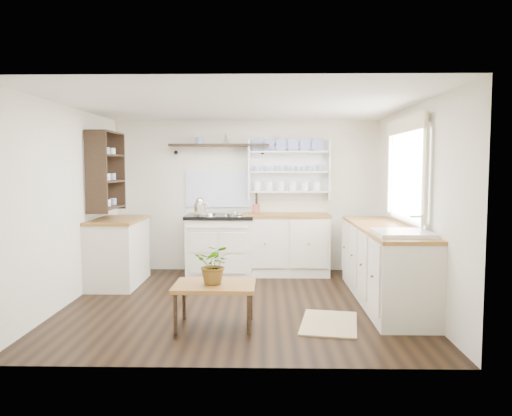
# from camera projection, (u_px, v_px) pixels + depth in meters

# --- Properties ---
(floor) EXTENTS (4.00, 3.80, 0.01)m
(floor) POSITION_uv_depth(u_px,v_px,m) (240.00, 303.00, 5.86)
(floor) COLOR black
(floor) RESTS_ON ground
(wall_back) EXTENTS (4.00, 0.02, 2.30)m
(wall_back) POSITION_uv_depth(u_px,v_px,m) (246.00, 196.00, 7.66)
(wall_back) COLOR silver
(wall_back) RESTS_ON ground
(wall_right) EXTENTS (0.02, 3.80, 2.30)m
(wall_right) POSITION_uv_depth(u_px,v_px,m) (414.00, 206.00, 5.73)
(wall_right) COLOR silver
(wall_right) RESTS_ON ground
(wall_left) EXTENTS (0.02, 3.80, 2.30)m
(wall_left) POSITION_uv_depth(u_px,v_px,m) (69.00, 205.00, 5.81)
(wall_left) COLOR silver
(wall_left) RESTS_ON ground
(ceiling) EXTENTS (4.00, 3.80, 0.01)m
(ceiling) POSITION_uv_depth(u_px,v_px,m) (240.00, 105.00, 5.67)
(ceiling) COLOR white
(ceiling) RESTS_ON wall_back
(window) EXTENTS (0.08, 1.55, 1.22)m
(window) POSITION_uv_depth(u_px,v_px,m) (406.00, 170.00, 5.85)
(window) COLOR white
(window) RESTS_ON wall_right
(aga_cooker) EXTENTS (0.99, 0.69, 0.92)m
(aga_cooker) POSITION_uv_depth(u_px,v_px,m) (220.00, 244.00, 7.40)
(aga_cooker) COLOR silver
(aga_cooker) RESTS_ON floor
(back_cabinets) EXTENTS (1.27, 0.63, 0.90)m
(back_cabinets) POSITION_uv_depth(u_px,v_px,m) (286.00, 243.00, 7.41)
(back_cabinets) COLOR silver
(back_cabinets) RESTS_ON floor
(right_cabinets) EXTENTS (0.62, 2.43, 0.90)m
(right_cabinets) POSITION_uv_depth(u_px,v_px,m) (384.00, 263.00, 5.89)
(right_cabinets) COLOR silver
(right_cabinets) RESTS_ON floor
(belfast_sink) EXTENTS (0.55, 0.60, 0.45)m
(belfast_sink) POSITION_uv_depth(u_px,v_px,m) (402.00, 245.00, 5.12)
(belfast_sink) COLOR white
(belfast_sink) RESTS_ON right_cabinets
(left_cabinets) EXTENTS (0.62, 1.13, 0.90)m
(left_cabinets) POSITION_uv_depth(u_px,v_px,m) (118.00, 251.00, 6.76)
(left_cabinets) COLOR silver
(left_cabinets) RESTS_ON floor
(plate_rack) EXTENTS (1.20, 0.22, 0.90)m
(plate_rack) POSITION_uv_depth(u_px,v_px,m) (289.00, 169.00, 7.58)
(plate_rack) COLOR white
(plate_rack) RESTS_ON wall_back
(high_shelf) EXTENTS (1.50, 0.29, 0.16)m
(high_shelf) POSITION_uv_depth(u_px,v_px,m) (219.00, 146.00, 7.48)
(high_shelf) COLOR black
(high_shelf) RESTS_ON wall_back
(left_shelving) EXTENTS (0.28, 0.80, 1.05)m
(left_shelving) POSITION_uv_depth(u_px,v_px,m) (106.00, 170.00, 6.67)
(left_shelving) COLOR black
(left_shelving) RESTS_ON wall_left
(kettle) EXTENTS (0.18, 0.18, 0.22)m
(kettle) POSITION_uv_depth(u_px,v_px,m) (200.00, 205.00, 7.24)
(kettle) COLOR silver
(kettle) RESTS_ON aga_cooker
(utensil_crock) EXTENTS (0.11, 0.11, 0.13)m
(utensil_crock) POSITION_uv_depth(u_px,v_px,m) (256.00, 208.00, 7.45)
(utensil_crock) COLOR #AA543E
(utensil_crock) RESTS_ON back_cabinets
(center_table) EXTENTS (0.81, 0.58, 0.43)m
(center_table) POSITION_uv_depth(u_px,v_px,m) (215.00, 289.00, 4.96)
(center_table) COLOR brown
(center_table) RESTS_ON floor
(potted_plant) EXTENTS (0.40, 0.35, 0.40)m
(potted_plant) POSITION_uv_depth(u_px,v_px,m) (214.00, 264.00, 4.94)
(potted_plant) COLOR #3F7233
(potted_plant) RESTS_ON center_table
(floor_rug) EXTENTS (0.69, 0.93, 0.02)m
(floor_rug) POSITION_uv_depth(u_px,v_px,m) (329.00, 323.00, 5.08)
(floor_rug) COLOR #958357
(floor_rug) RESTS_ON floor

